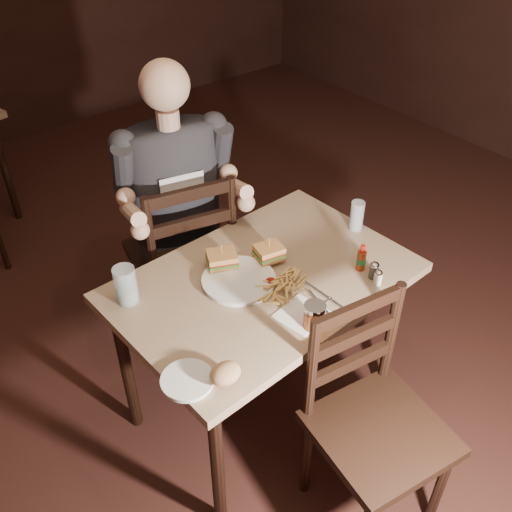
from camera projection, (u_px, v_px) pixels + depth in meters
room_shell at (286, 122)px, 1.87m from camera, size 7.00×7.00×7.00m
main_table at (264, 295)px, 2.27m from camera, size 1.19×0.83×0.77m
chair_far at (181, 256)px, 2.77m from camera, size 0.56×0.59×1.00m
chair_near at (380, 433)px, 2.01m from camera, size 0.50×0.53×0.94m
diner at (176, 172)px, 2.44m from camera, size 0.62×0.54×0.94m
dinner_plate at (239, 281)px, 2.19m from camera, size 0.29×0.29×0.02m
sandwich_left at (222, 255)px, 2.22m from camera, size 0.14×0.13×0.10m
sandwich_right at (269, 249)px, 2.26m from camera, size 0.12×0.11×0.10m
fries_pile at (282, 285)px, 2.13m from camera, size 0.25×0.19×0.04m
ketchup_dollop at (271, 281)px, 2.17m from camera, size 0.04×0.04×0.01m
glass_left at (126, 285)px, 2.07m from camera, size 0.09×0.09×0.15m
glass_right at (357, 216)px, 2.44m from camera, size 0.06×0.06×0.13m
hot_sauce at (362, 257)px, 2.22m from camera, size 0.04×0.04×0.12m
salt_shaker at (378, 278)px, 2.17m from camera, size 0.03×0.03×0.06m
pepper_shaker at (374, 271)px, 2.20m from camera, size 0.04×0.04×0.07m
syrup_dispenser at (314, 316)px, 1.97m from camera, size 0.08×0.08×0.10m
napkin at (302, 314)px, 2.05m from camera, size 0.19×0.18×0.00m
knife at (323, 294)px, 2.13m from camera, size 0.02×0.19×0.00m
fork at (320, 303)px, 2.09m from camera, size 0.05×0.16×0.01m
side_plate at (187, 381)px, 1.80m from camera, size 0.18×0.18×0.01m
bread_roll at (225, 373)px, 1.78m from camera, size 0.11×0.09×0.06m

